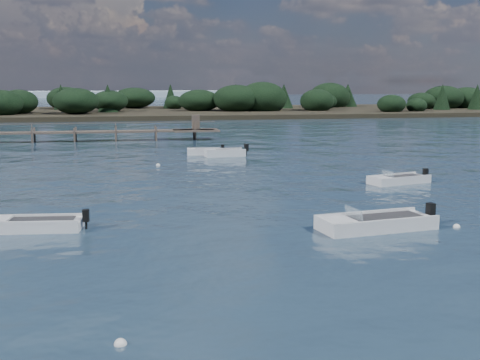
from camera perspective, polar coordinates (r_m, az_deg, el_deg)
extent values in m
plane|color=#182939|center=(78.44, -8.10, 4.61)|extent=(400.00, 400.00, 0.00)
cube|color=silver|center=(39.31, 14.82, -0.17)|extent=(4.24, 2.51, 0.62)
cube|color=silver|center=(38.29, 13.12, 0.20)|extent=(1.28, 1.56, 0.12)
cube|color=#262528|center=(39.47, 15.19, 0.29)|extent=(2.93, 1.88, 0.11)
cube|color=silver|center=(38.74, 15.51, 0.21)|extent=(3.86, 1.16, 0.12)
cube|color=silver|center=(39.78, 14.18, 0.50)|extent=(3.86, 1.16, 0.12)
cube|color=black|center=(40.69, 17.18, 0.71)|extent=(0.32, 0.36, 0.49)
cylinder|color=black|center=(40.75, 17.15, 0.12)|extent=(0.11, 0.11, 0.49)
cube|color=silver|center=(38.66, 13.87, 0.58)|extent=(0.42, 1.08, 0.37)
cube|color=silver|center=(27.62, -18.91, -4.32)|extent=(4.13, 1.91, 0.67)
cube|color=#262528|center=(27.48, -18.29, -3.68)|extent=(2.83, 1.48, 0.11)
cube|color=silver|center=(26.87, -19.31, -3.86)|extent=(4.00, 0.50, 0.13)
cube|color=silver|center=(28.20, -18.61, -3.21)|extent=(4.00, 0.50, 0.13)
cube|color=black|center=(27.06, -14.41, -3.28)|extent=(0.30, 0.35, 0.52)
cylinder|color=black|center=(27.16, -14.37, -4.22)|extent=(0.10, 0.10, 0.52)
cube|color=silver|center=(26.99, 12.78, -4.33)|extent=(5.34, 2.64, 0.75)
cube|color=silver|center=(25.94, 9.15, -3.78)|extent=(1.47, 1.89, 0.15)
cube|color=#262528|center=(27.13, 13.55, -3.52)|extent=(3.66, 2.03, 0.13)
cube|color=silver|center=(26.16, 13.85, -3.82)|extent=(5.08, 0.87, 0.15)
cube|color=silver|center=(27.64, 11.84, -3.04)|extent=(5.08, 0.87, 0.15)
cube|color=black|center=(28.42, 17.62, -2.69)|extent=(0.35, 0.40, 0.59)
cylinder|color=black|center=(28.52, 17.57, -3.69)|extent=(0.12, 0.12, 0.59)
cube|color=silver|center=(26.27, 10.75, -3.08)|extent=(0.37, 1.39, 0.45)
cube|color=silver|center=(51.52, -1.44, 2.37)|extent=(3.50, 1.72, 0.79)
cube|color=silver|center=(51.14, -2.83, 2.83)|extent=(0.94, 1.30, 0.16)
cube|color=#262528|center=(51.55, -1.16, 2.79)|extent=(2.40, 1.33, 0.13)
cube|color=silver|center=(50.88, -1.26, 2.81)|extent=(3.36, 0.52, 0.16)
cube|color=silver|center=(52.05, -1.63, 2.95)|extent=(3.36, 0.52, 0.16)
cube|color=black|center=(52.00, 0.61, 3.10)|extent=(0.36, 0.42, 0.62)
cylinder|color=black|center=(52.06, 0.60, 2.51)|extent=(0.12, 0.12, 0.62)
cube|color=silver|center=(52.87, -3.45, 2.52)|extent=(3.00, 1.44, 0.68)
cube|color=silver|center=(52.81, -4.66, 2.93)|extent=(0.79, 1.11, 0.14)
cube|color=#262528|center=(52.84, -3.20, 2.87)|extent=(2.05, 1.12, 0.12)
cube|color=silver|center=(52.30, -3.44, 2.88)|extent=(2.90, 0.40, 0.14)
cube|color=silver|center=(53.34, -3.47, 3.01)|extent=(2.90, 0.40, 0.14)
cube|color=black|center=(52.88, -1.65, 3.09)|extent=(0.30, 0.35, 0.53)
cylinder|color=black|center=(52.93, -1.65, 2.59)|extent=(0.11, 0.11, 0.53)
sphere|color=silver|center=(15.57, -11.27, -15.06)|extent=(0.32, 0.32, 0.32)
sphere|color=silver|center=(28.30, 19.84, -4.25)|extent=(0.32, 0.32, 0.32)
sphere|color=silver|center=(46.35, -7.78, 1.36)|extent=(0.32, 0.32, 0.32)
cube|color=#50443B|center=(66.73, -4.21, 4.72)|extent=(5.00, 3.20, 0.18)
cube|color=#50443B|center=(66.66, -4.22, 5.49)|extent=(0.80, 0.80, 1.60)
cylinder|color=#50443B|center=(66.26, -19.10, 3.67)|extent=(0.20, 0.20, 2.20)
cylinder|color=#50443B|center=(67.94, -18.89, 3.81)|extent=(0.20, 0.20, 2.20)
cylinder|color=#50443B|center=(65.76, -15.41, 3.81)|extent=(0.20, 0.20, 2.20)
cylinder|color=#50443B|center=(67.46, -15.29, 3.95)|extent=(0.20, 0.20, 2.20)
cylinder|color=#50443B|center=(65.53, -11.69, 3.94)|extent=(0.20, 0.20, 2.20)
cylinder|color=#50443B|center=(67.24, -11.66, 4.07)|extent=(0.20, 0.20, 2.20)
cylinder|color=#50443B|center=(65.59, -7.95, 4.04)|extent=(0.20, 0.20, 2.20)
cylinder|color=#50443B|center=(67.29, -8.02, 4.18)|extent=(0.20, 0.20, 2.20)
cylinder|color=#50443B|center=(65.92, -4.23, 4.14)|extent=(0.20, 0.20, 2.20)
cylinder|color=#50443B|center=(67.61, -4.40, 4.26)|extent=(0.20, 0.20, 2.20)
cube|color=black|center=(121.63, 2.95, 6.35)|extent=(190.00, 40.00, 1.60)
ellipsoid|color=black|center=(121.51, 2.97, 7.67)|extent=(180.50, 36.00, 4.40)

